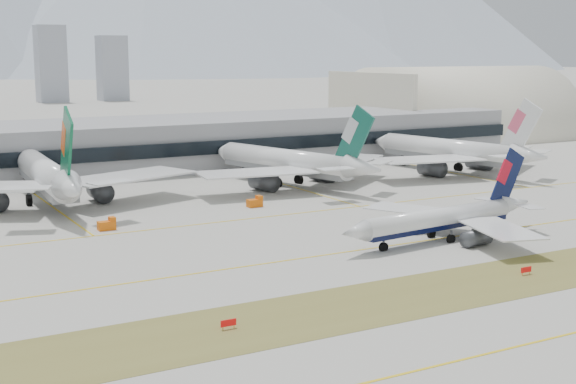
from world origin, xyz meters
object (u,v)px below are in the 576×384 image
terminal (109,146)px  hangar (456,138)px  widebody_eva (48,177)px  widebody_cathay (291,163)px  taxiing_airliner (445,219)px  widebody_china_air (453,152)px

terminal → hangar: 156.05m
widebody_eva → terminal: (29.01, 47.16, 0.78)m
widebody_eva → widebody_cathay: (63.91, -3.80, -0.52)m
taxiing_airliner → widebody_china_air: bearing=-137.8°
widebody_china_air → widebody_cathay: bearing=76.4°
widebody_eva → widebody_china_air: (118.33, -6.54, -0.43)m
taxiing_airliner → hangar: hangar is taller
taxiing_airliner → widebody_china_air: 89.83m
terminal → hangar: bearing=7.4°
widebody_eva → widebody_china_air: size_ratio=1.09×
widebody_china_air → hangar: hangar is taller
taxiing_airliner → terminal: (-29.59, 120.76, 3.44)m
widebody_eva → hangar: 195.64m
widebody_eva → hangar: (183.57, 67.33, -6.59)m
taxiing_airliner → widebody_cathay: 70.03m
hangar → taxiing_airliner: bearing=-131.6°
widebody_china_air → terminal: size_ratio=0.23×
taxiing_airliner → widebody_eva: 94.11m
widebody_eva → terminal: 55.37m
taxiing_airliner → terminal: size_ratio=0.18×
widebody_cathay → taxiing_airliner: bearing=161.2°
taxiing_airliner → widebody_cathay: (5.32, 69.80, 2.14)m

